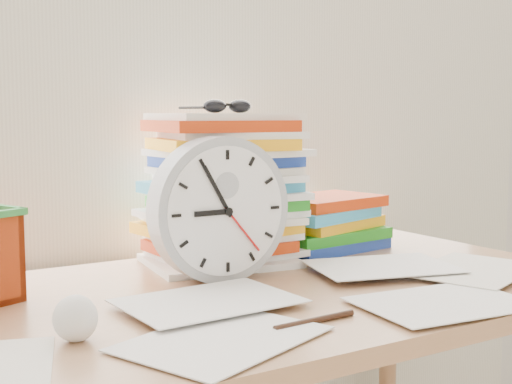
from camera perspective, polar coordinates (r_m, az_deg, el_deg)
desk at (r=1.25m, az=-2.30°, el=-11.35°), size 1.40×0.70×0.75m
paper_stack at (r=1.44m, az=-2.55°, el=0.25°), size 0.31×0.26×0.30m
clock at (r=1.28m, az=-2.95°, el=-1.40°), size 0.26×0.05×0.26m
sunglasses at (r=1.40m, az=-2.31°, el=6.88°), size 0.13×0.11×0.03m
book_stack at (r=1.59m, az=5.40°, el=-2.49°), size 0.31×0.26×0.12m
crumpled_ball at (r=0.99m, az=-14.30°, el=-9.73°), size 0.06×0.06×0.06m
pen at (r=1.05m, az=4.74°, el=-10.20°), size 0.14×0.02×0.01m
scattered_papers at (r=1.22m, az=-2.32°, el=-7.74°), size 1.26×0.42×0.02m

